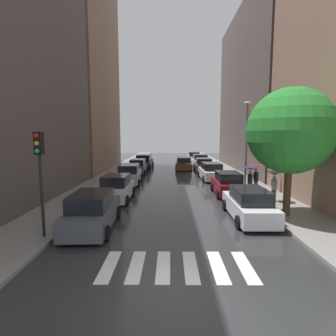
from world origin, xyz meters
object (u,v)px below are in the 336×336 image
at_px(car_midroad, 184,164).
at_px(parked_car_right_second, 228,184).
at_px(pedestrian_near_tree, 250,174).
at_px(street_tree_right, 291,131).
at_px(pedestrian_foreground, 256,172).
at_px(parked_car_right_third, 211,172).
at_px(parked_car_left_nearest, 92,212).
at_px(parked_car_right_fourth, 204,166).
at_px(parked_car_left_fourth, 138,167).
at_px(lamp_post_right, 246,139).
at_px(parked_car_left_fifth, 144,162).
at_px(parked_car_right_sixth, 194,157).
at_px(parked_car_right_fifth, 200,161).
at_px(parked_car_left_third, 129,174).
at_px(parked_car_right_nearest, 249,205).
at_px(parked_car_left_second, 117,188).
at_px(traffic_light_left_corner, 40,161).

bearing_deg(car_midroad, parked_car_right_second, -168.54).
height_order(car_midroad, pedestrian_near_tree, pedestrian_near_tree).
bearing_deg(street_tree_right, pedestrian_foreground, 87.43).
xyz_separation_m(parked_car_right_third, pedestrian_foreground, (2.33, -6.44, 0.88)).
height_order(parked_car_left_nearest, parked_car_right_fourth, parked_car_left_nearest).
bearing_deg(parked_car_left_fourth, lamp_post_right, -136.19).
bearing_deg(parked_car_left_fifth, pedestrian_foreground, -145.49).
distance_m(parked_car_left_nearest, parked_car_right_sixth, 32.29).
bearing_deg(parked_car_right_fourth, lamp_post_right, -168.24).
height_order(parked_car_right_fifth, lamp_post_right, lamp_post_right).
height_order(parked_car_left_third, parked_car_left_fourth, parked_car_left_third).
distance_m(parked_car_left_nearest, parked_car_right_nearest, 7.81).
distance_m(parked_car_left_third, pedestrian_near_tree, 10.74).
xyz_separation_m(parked_car_left_fifth, pedestrian_foreground, (9.85, -15.96, 0.82)).
xyz_separation_m(pedestrian_near_tree, lamp_post_right, (0.11, 1.62, 2.43)).
bearing_deg(parked_car_left_second, parked_car_left_nearest, -179.17).
relative_size(parked_car_left_fourth, parked_car_right_fifth, 1.05).
height_order(parked_car_right_fourth, pedestrian_foreground, pedestrian_foreground).
bearing_deg(parked_car_left_fifth, street_tree_right, -153.37).
bearing_deg(parked_car_right_fourth, traffic_light_left_corner, 158.47).
height_order(car_midroad, pedestrian_foreground, pedestrian_foreground).
relative_size(parked_car_right_nearest, car_midroad, 1.01).
xyz_separation_m(parked_car_left_second, parked_car_right_nearest, (7.65, -3.95, -0.03)).
bearing_deg(parked_car_right_fourth, parked_car_left_second, 153.82).
bearing_deg(lamp_post_right, parked_car_right_sixth, 94.55).
distance_m(parked_car_left_fourth, parked_car_left_fifth, 5.24).
xyz_separation_m(car_midroad, pedestrian_foreground, (4.64, -14.05, 0.90)).
relative_size(parked_car_right_nearest, street_tree_right, 0.71).
height_order(parked_car_left_fourth, parked_car_right_nearest, parked_car_left_fourth).
height_order(parked_car_left_nearest, traffic_light_left_corner, traffic_light_left_corner).
distance_m(pedestrian_near_tree, traffic_light_left_corner, 13.63).
distance_m(parked_car_left_second, parked_car_right_fourth, 15.75).
xyz_separation_m(pedestrian_foreground, pedestrian_near_tree, (-0.68, -0.81, -0.07)).
xyz_separation_m(parked_car_left_fifth, lamp_post_right, (9.28, -15.15, 3.18)).
distance_m(parked_car_right_second, car_midroad, 14.57).
height_order(parked_car_right_second, pedestrian_near_tree, pedestrian_near_tree).
bearing_deg(lamp_post_right, car_midroad, 107.11).
bearing_deg(parked_car_left_second, parked_car_right_second, -76.70).
height_order(pedestrian_foreground, pedestrian_near_tree, pedestrian_foreground).
height_order(parked_car_left_fifth, pedestrian_foreground, pedestrian_foreground).
bearing_deg(parked_car_left_second, parked_car_left_third, 2.15).
xyz_separation_m(parked_car_right_second, lamp_post_right, (1.57, 1.11, 3.23)).
bearing_deg(parked_car_left_third, car_midroad, -31.07).
distance_m(parked_car_left_fifth, pedestrian_foreground, 18.77).
distance_m(parked_car_left_nearest, parked_car_left_fifth, 23.42).
height_order(parked_car_left_nearest, lamp_post_right, lamp_post_right).
distance_m(parked_car_left_fourth, parked_car_right_third, 8.83).
xyz_separation_m(parked_car_left_fifth, parked_car_right_nearest, (7.57, -21.92, -0.07)).
xyz_separation_m(parked_car_right_nearest, parked_car_right_second, (0.14, 5.65, 0.02)).
bearing_deg(street_tree_right, car_midroad, 102.47).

